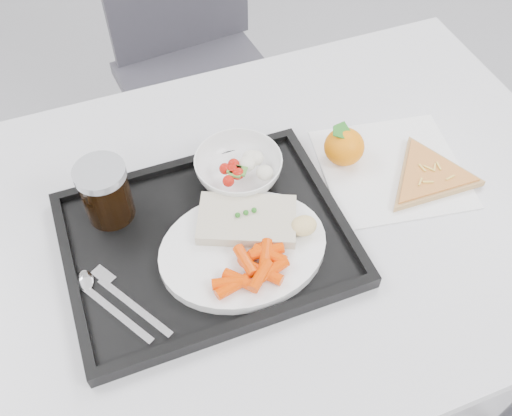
{
  "coord_description": "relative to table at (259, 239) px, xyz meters",
  "views": [
    {
      "loc": [
        -0.22,
        -0.25,
        1.52
      ],
      "look_at": [
        -0.0,
        0.3,
        0.77
      ],
      "focal_mm": 40.0,
      "sensor_mm": 36.0,
      "label": 1
    }
  ],
  "objects": [
    {
      "name": "pizza_slice",
      "position": [
        0.31,
        -0.03,
        0.08
      ],
      "size": [
        0.29,
        0.29,
        0.02
      ],
      "color": "tan",
      "rests_on": "napkin"
    },
    {
      "name": "salad_contents",
      "position": [
        0.0,
        0.07,
        0.12
      ],
      "size": [
        0.09,
        0.07,
        0.02
      ],
      "color": "#B1130A",
      "rests_on": "salad_bowl"
    },
    {
      "name": "dinner_plate",
      "position": [
        -0.05,
        -0.07,
        0.09
      ],
      "size": [
        0.27,
        0.27,
        0.02
      ],
      "color": "white",
      "rests_on": "tray"
    },
    {
      "name": "table",
      "position": [
        0.0,
        0.0,
        0.0
      ],
      "size": [
        1.2,
        0.8,
        0.75
      ],
      "color": "silver",
      "rests_on": "ground"
    },
    {
      "name": "tangerine",
      "position": [
        0.19,
        0.07,
        0.1
      ],
      "size": [
        0.09,
        0.09,
        0.07
      ],
      "color": "orange",
      "rests_on": "napkin"
    },
    {
      "name": "napkin",
      "position": [
        0.26,
        0.02,
        0.07
      ],
      "size": [
        0.29,
        0.28,
        0.0
      ],
      "color": "white",
      "rests_on": "table"
    },
    {
      "name": "fish_fillet",
      "position": [
        -0.03,
        -0.03,
        0.11
      ],
      "size": [
        0.18,
        0.15,
        0.03
      ],
      "color": "beige",
      "rests_on": "dinner_plate"
    },
    {
      "name": "bread_roll",
      "position": [
        0.05,
        -0.08,
        0.12
      ],
      "size": [
        0.05,
        0.04,
        0.03
      ],
      "color": "tan",
      "rests_on": "dinner_plate"
    },
    {
      "name": "cutlery",
      "position": [
        -0.27,
        -0.07,
        0.08
      ],
      "size": [
        0.12,
        0.16,
        0.01
      ],
      "color": "silver",
      "rests_on": "tray"
    },
    {
      "name": "salad_bowl",
      "position": [
        -0.01,
        0.08,
        0.11
      ],
      "size": [
        0.15,
        0.15,
        0.05
      ],
      "color": "white",
      "rests_on": "tray"
    },
    {
      "name": "cola_glass",
      "position": [
        -0.23,
        0.09,
        0.14
      ],
      "size": [
        0.08,
        0.08,
        0.11
      ],
      "color": "black",
      "rests_on": "tray"
    },
    {
      "name": "chair",
      "position": [
        0.1,
        0.78,
        -0.15
      ],
      "size": [
        0.46,
        0.46,
        0.93
      ],
      "color": "#34323A",
      "rests_on": "ground"
    },
    {
      "name": "tray",
      "position": [
        -0.1,
        -0.02,
        0.08
      ],
      "size": [
        0.45,
        0.35,
        0.03
      ],
      "color": "black",
      "rests_on": "table"
    },
    {
      "name": "carrot_pile",
      "position": [
        -0.05,
        -0.12,
        0.11
      ],
      "size": [
        0.13,
        0.09,
        0.03
      ],
      "color": "#E73D00",
      "rests_on": "dinner_plate"
    }
  ]
}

